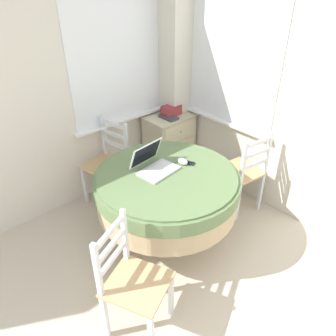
% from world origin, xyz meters
% --- Properties ---
extents(corner_room_shell, '(4.60, 4.54, 2.55)m').
position_xyz_m(corner_room_shell, '(1.35, 1.72, 1.28)').
color(corner_room_shell, beige).
rests_on(corner_room_shell, ground_plane).
extents(round_dining_table, '(1.25, 1.25, 0.75)m').
position_xyz_m(round_dining_table, '(1.16, 1.54, 0.60)').
color(round_dining_table, '#4C3D2D').
rests_on(round_dining_table, ground_plane).
extents(laptop, '(0.37, 0.34, 0.23)m').
position_xyz_m(laptop, '(1.12, 1.66, 0.80)').
color(laptop, silver).
rests_on(laptop, round_dining_table).
extents(computer_mouse, '(0.07, 0.10, 0.05)m').
position_xyz_m(computer_mouse, '(1.37, 1.56, 0.77)').
color(computer_mouse, white).
rests_on(computer_mouse, round_dining_table).
extents(cell_phone, '(0.09, 0.11, 0.01)m').
position_xyz_m(cell_phone, '(1.42, 1.53, 0.75)').
color(cell_phone, black).
rests_on(cell_phone, round_dining_table).
extents(dining_chair_near_back_window, '(0.46, 0.45, 0.90)m').
position_xyz_m(dining_chair_near_back_window, '(1.14, 2.45, 0.45)').
color(dining_chair_near_back_window, tan).
rests_on(dining_chair_near_back_window, ground_plane).
extents(dining_chair_near_right_window, '(0.44, 0.45, 0.90)m').
position_xyz_m(dining_chair_near_right_window, '(2.04, 1.37, 0.45)').
color(dining_chair_near_right_window, tan).
rests_on(dining_chair_near_right_window, ground_plane).
extents(dining_chair_camera_near, '(0.51, 0.52, 0.90)m').
position_xyz_m(dining_chair_camera_near, '(0.40, 1.05, 0.45)').
color(dining_chair_camera_near, tan).
rests_on(dining_chair_camera_near, ground_plane).
extents(corner_cabinet, '(0.57, 0.41, 0.74)m').
position_xyz_m(corner_cabinet, '(2.03, 2.45, 0.37)').
color(corner_cabinet, beige).
rests_on(corner_cabinet, ground_plane).
extents(storage_box, '(0.22, 0.14, 0.12)m').
position_xyz_m(storage_box, '(2.06, 2.46, 0.79)').
color(storage_box, '#9E3338').
rests_on(storage_box, corner_cabinet).
extents(book_on_cabinet, '(0.13, 0.23, 0.02)m').
position_xyz_m(book_on_cabinet, '(1.97, 2.41, 0.75)').
color(book_on_cabinet, '#3F3F44').
rests_on(book_on_cabinet, corner_cabinet).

